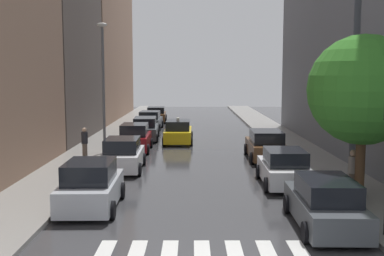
{
  "coord_description": "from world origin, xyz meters",
  "views": [
    {
      "loc": [
        -0.28,
        -9.92,
        4.89
      ],
      "look_at": [
        -0.22,
        21.77,
        1.23
      ],
      "focal_mm": 44.05,
      "sensor_mm": 36.0,
      "label": 1
    }
  ],
  "objects_px": {
    "parked_car_left_third": "(134,138)",
    "taxi_midroad": "(177,132)",
    "pedestrian_by_kerb": "(84,142)",
    "street_tree_right": "(362,90)",
    "parked_car_right_second": "(283,168)",
    "parked_car_left_fifth": "(149,121)",
    "pedestrian_near_tree": "(352,171)",
    "lamp_post_left": "(102,80)",
    "parked_car_right_third": "(265,146)",
    "parked_car_left_fourth": "(144,129)",
    "parked_car_right_nearest": "(324,204)",
    "parked_car_left_second": "(122,155)",
    "parked_car_left_nearest": "(90,187)",
    "parked_car_left_sixth": "(155,115)"
  },
  "relations": [
    {
      "from": "pedestrian_by_kerb",
      "to": "street_tree_right",
      "type": "height_order",
      "value": "street_tree_right"
    },
    {
      "from": "taxi_midroad",
      "to": "lamp_post_left",
      "type": "height_order",
      "value": "lamp_post_left"
    },
    {
      "from": "parked_car_left_nearest",
      "to": "pedestrian_by_kerb",
      "type": "xyz_separation_m",
      "value": [
        -2.4,
        9.62,
        0.23
      ]
    },
    {
      "from": "parked_car_left_nearest",
      "to": "parked_car_right_second",
      "type": "relative_size",
      "value": 1.0
    },
    {
      "from": "parked_car_right_third",
      "to": "lamp_post_left",
      "type": "height_order",
      "value": "lamp_post_left"
    },
    {
      "from": "parked_car_left_sixth",
      "to": "taxi_midroad",
      "type": "height_order",
      "value": "taxi_midroad"
    },
    {
      "from": "parked_car_left_fourth",
      "to": "pedestrian_by_kerb",
      "type": "bearing_deg",
      "value": 160.69
    },
    {
      "from": "parked_car_right_nearest",
      "to": "parked_car_right_second",
      "type": "bearing_deg",
      "value": 3.07
    },
    {
      "from": "parked_car_left_third",
      "to": "lamp_post_left",
      "type": "xyz_separation_m",
      "value": [
        -1.65,
        -1.48,
        3.73
      ]
    },
    {
      "from": "parked_car_left_second",
      "to": "street_tree_right",
      "type": "bearing_deg",
      "value": -122.16
    },
    {
      "from": "parked_car_left_nearest",
      "to": "parked_car_left_fifth",
      "type": "height_order",
      "value": "parked_car_left_nearest"
    },
    {
      "from": "parked_car_left_fifth",
      "to": "parked_car_right_third",
      "type": "distance_m",
      "value": 16.69
    },
    {
      "from": "parked_car_right_second",
      "to": "parked_car_right_third",
      "type": "distance_m",
      "value": 6.44
    },
    {
      "from": "parked_car_left_fourth",
      "to": "parked_car_right_nearest",
      "type": "bearing_deg",
      "value": -161.48
    },
    {
      "from": "parked_car_left_third",
      "to": "parked_car_right_second",
      "type": "distance_m",
      "value": 11.99
    },
    {
      "from": "parked_car_right_nearest",
      "to": "parked_car_right_third",
      "type": "xyz_separation_m",
      "value": [
        0.01,
        12.16,
        0.02
      ]
    },
    {
      "from": "parked_car_left_second",
      "to": "parked_car_left_third",
      "type": "relative_size",
      "value": 0.98
    },
    {
      "from": "parked_car_right_second",
      "to": "parked_car_right_third",
      "type": "xyz_separation_m",
      "value": [
        0.19,
        6.43,
        0.02
      ]
    },
    {
      "from": "parked_car_left_fourth",
      "to": "street_tree_right",
      "type": "height_order",
      "value": "street_tree_right"
    },
    {
      "from": "parked_car_right_third",
      "to": "taxi_midroad",
      "type": "distance_m",
      "value": 8.25
    },
    {
      "from": "parked_car_left_second",
      "to": "pedestrian_by_kerb",
      "type": "xyz_separation_m",
      "value": [
        -2.57,
        2.83,
        0.27
      ]
    },
    {
      "from": "taxi_midroad",
      "to": "street_tree_right",
      "type": "xyz_separation_m",
      "value": [
        7.35,
        -15.59,
        3.52
      ]
    },
    {
      "from": "pedestrian_by_kerb",
      "to": "street_tree_right",
      "type": "xyz_separation_m",
      "value": [
        12.44,
        -8.79,
        3.23
      ]
    },
    {
      "from": "parked_car_left_third",
      "to": "parked_car_right_third",
      "type": "bearing_deg",
      "value": -110.13
    },
    {
      "from": "taxi_midroad",
      "to": "pedestrian_near_tree",
      "type": "relative_size",
      "value": 2.45
    },
    {
      "from": "parked_car_left_fifth",
      "to": "pedestrian_near_tree",
      "type": "relative_size",
      "value": 2.31
    },
    {
      "from": "parked_car_right_third",
      "to": "pedestrian_by_kerb",
      "type": "bearing_deg",
      "value": 93.06
    },
    {
      "from": "taxi_midroad",
      "to": "street_tree_right",
      "type": "distance_m",
      "value": 17.59
    },
    {
      "from": "parked_car_left_second",
      "to": "parked_car_right_nearest",
      "type": "distance_m",
      "value": 11.8
    },
    {
      "from": "pedestrian_near_tree",
      "to": "pedestrian_by_kerb",
      "type": "xyz_separation_m",
      "value": [
        -12.4,
        8.12,
        -0.04
      ]
    },
    {
      "from": "parked_car_left_nearest",
      "to": "parked_car_right_third",
      "type": "distance_m",
      "value": 12.8
    },
    {
      "from": "parked_car_left_fifth",
      "to": "parked_car_left_sixth",
      "type": "distance_m",
      "value": 6.39
    },
    {
      "from": "pedestrian_near_tree",
      "to": "pedestrian_by_kerb",
      "type": "height_order",
      "value": "pedestrian_near_tree"
    },
    {
      "from": "parked_car_left_fifth",
      "to": "parked_car_left_sixth",
      "type": "bearing_deg",
      "value": 0.96
    },
    {
      "from": "pedestrian_by_kerb",
      "to": "parked_car_left_third",
      "type": "bearing_deg",
      "value": -153.88
    },
    {
      "from": "street_tree_right",
      "to": "parked_car_left_nearest",
      "type": "bearing_deg",
      "value": -175.29
    },
    {
      "from": "parked_car_right_third",
      "to": "pedestrian_by_kerb",
      "type": "relative_size",
      "value": 2.73
    },
    {
      "from": "parked_car_left_nearest",
      "to": "parked_car_left_second",
      "type": "xyz_separation_m",
      "value": [
        0.17,
        6.79,
        -0.04
      ]
    },
    {
      "from": "parked_car_left_third",
      "to": "taxi_midroad",
      "type": "relative_size",
      "value": 0.94
    },
    {
      "from": "parked_car_left_fifth",
      "to": "pedestrian_near_tree",
      "type": "distance_m",
      "value": 25.3
    },
    {
      "from": "parked_car_right_second",
      "to": "parked_car_left_third",
      "type": "bearing_deg",
      "value": 40.64
    },
    {
      "from": "parked_car_left_fourth",
      "to": "pedestrian_by_kerb",
      "type": "relative_size",
      "value": 2.82
    },
    {
      "from": "parked_car_right_nearest",
      "to": "street_tree_right",
      "type": "distance_m",
      "value": 5.05
    },
    {
      "from": "lamp_post_left",
      "to": "pedestrian_by_kerb",
      "type": "bearing_deg",
      "value": -114.99
    },
    {
      "from": "parked_car_left_fifth",
      "to": "parked_car_right_nearest",
      "type": "bearing_deg",
      "value": -161.98
    },
    {
      "from": "parked_car_right_third",
      "to": "taxi_midroad",
      "type": "bearing_deg",
      "value": 40.08
    },
    {
      "from": "pedestrian_near_tree",
      "to": "parked_car_left_second",
      "type": "bearing_deg",
      "value": 38.0
    },
    {
      "from": "parked_car_right_second",
      "to": "parked_car_left_second",
      "type": "bearing_deg",
      "value": 68.03
    },
    {
      "from": "parked_car_left_second",
      "to": "parked_car_right_second",
      "type": "relative_size",
      "value": 0.99
    },
    {
      "from": "parked_car_left_third",
      "to": "lamp_post_left",
      "type": "relative_size",
      "value": 0.54
    }
  ]
}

